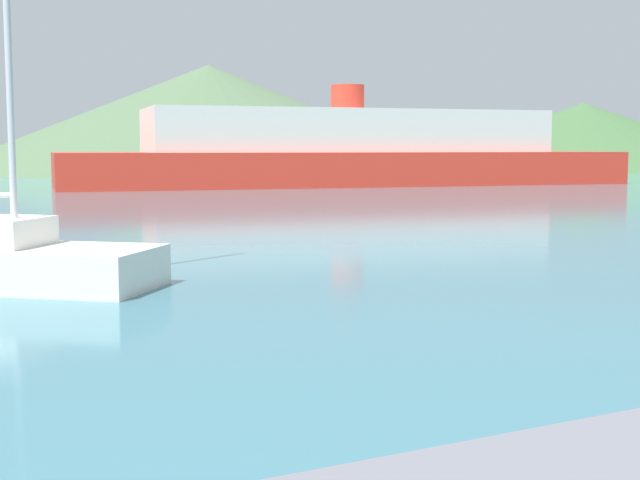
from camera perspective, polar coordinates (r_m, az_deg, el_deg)
ferry_distant at (r=57.98m, az=1.76°, el=5.64°), size 36.95×9.90×6.43m
hill_east at (r=97.02m, az=-7.13°, el=7.78°), size 55.47×55.47×11.17m
hill_far_east at (r=107.45m, az=16.45°, el=6.42°), size 42.25×42.25×7.49m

